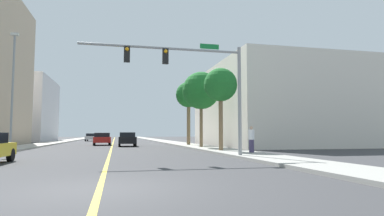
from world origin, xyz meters
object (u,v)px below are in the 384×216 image
palm_near (221,86)px  palm_far (189,96)px  car_silver (91,137)px  car_black (127,139)px  palm_mid (201,91)px  car_red (102,139)px  pedestrian (251,139)px  traffic_signal_mast (193,73)px  street_lamp (13,85)px

palm_near → palm_far: 12.40m
car_silver → car_black: 27.60m
palm_mid → car_black: size_ratio=1.75×
car_red → pedestrian: size_ratio=2.52×
palm_mid → car_black: bearing=133.6°
palm_mid → car_red: bearing=129.6°
palm_mid → car_silver: bearing=109.4°
car_red → traffic_signal_mast: bearing=-78.0°
palm_far → car_silver: palm_far is taller
traffic_signal_mast → palm_near: size_ratio=1.49×
traffic_signal_mast → palm_far: palm_far is taller
palm_mid → palm_far: (0.18, 6.19, 0.28)m
palm_far → car_silver: bearing=113.7°
palm_near → car_black: 14.92m
palm_near → palm_far: bearing=88.5°
palm_mid → palm_far: 6.20m
street_lamp → palm_far: size_ratio=1.29×
car_silver → palm_near: bearing=-72.1°
palm_near → car_red: size_ratio=1.43×
car_red → car_black: 5.15m
car_red → car_silver: 22.87m
palm_mid → traffic_signal_mast: bearing=-106.7°
palm_far → car_red: (-9.34, 4.87, -4.80)m
palm_near → car_black: palm_near is taller
traffic_signal_mast → car_silver: bearing=100.6°
car_black → pedestrian: bearing=-65.1°
palm_near → car_red: 19.89m
street_lamp → pedestrian: size_ratio=5.31×
street_lamp → car_black: street_lamp is taller
palm_mid → pedestrian: bearing=-84.7°
street_lamp → car_black: bearing=44.2°
palm_near → palm_mid: (0.14, 6.19, 0.42)m
car_black → palm_near: bearing=-63.5°
palm_mid → car_red: size_ratio=1.63×
car_black → car_silver: bearing=102.2°
traffic_signal_mast → car_black: (-2.94, 18.21, -3.96)m
palm_near → palm_mid: bearing=88.7°
traffic_signal_mast → palm_near: 6.26m
palm_near → car_red: (-9.02, 17.25, -4.10)m
palm_near → car_silver: (-11.78, 39.95, -4.13)m
traffic_signal_mast → car_red: 23.60m
street_lamp → car_black: size_ratio=2.26×
car_red → pedestrian: (10.02, -20.43, 0.22)m
palm_mid → palm_far: size_ratio=1.00×
street_lamp → palm_near: street_lamp is taller
palm_far → car_silver: size_ratio=1.49×
traffic_signal_mast → palm_far: 18.07m
traffic_signal_mast → car_silver: size_ratio=1.93×
pedestrian → car_black: bearing=102.3°
palm_near → car_silver: 41.85m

